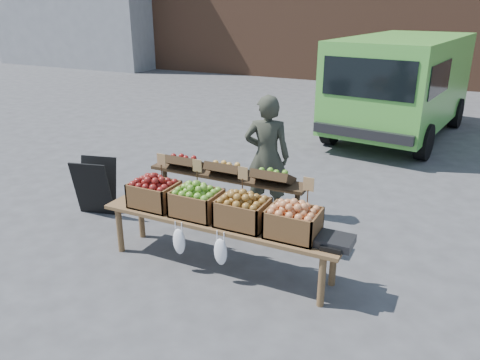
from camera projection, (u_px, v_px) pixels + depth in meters
The scene contains 11 objects.
ground at pixel (202, 249), 5.51m from camera, with size 80.00×80.00×0.00m, color #464649.
delivery_van at pixel (401, 88), 9.91m from camera, with size 2.13×4.65×2.08m, color #50AA3D, non-canonical shape.
vendor at pixel (267, 157), 6.15m from camera, with size 0.60×0.39×1.65m, color #303328.
chalkboard_sign at pixel (95, 186), 6.34m from camera, with size 0.51×0.28×0.78m, color black, non-canonical shape.
back_table at pixel (227, 196), 5.69m from camera, with size 2.10×0.44×1.04m, color #352516, non-canonical shape.
display_bench at pixel (220, 244), 5.05m from camera, with size 2.70×0.56×0.57m, color brown, non-canonical shape.
crate_golden_apples at pixel (154, 194), 5.24m from camera, with size 0.50×0.40×0.28m, color maroon, non-canonical shape.
crate_russet_pears at pixel (196, 203), 5.01m from camera, with size 0.50×0.40×0.28m, color #518423, non-canonical shape.
crate_red_apples at pixel (243, 212), 4.79m from camera, with size 0.50×0.40×0.28m, color #A3742C, non-canonical shape.
crate_green_apples at pixel (293, 223), 4.56m from camera, with size 0.50×0.40×0.28m, color olive, non-canonical shape.
weighing_scale at pixel (335, 241), 4.42m from camera, with size 0.34×0.30×0.08m, color black.
Camera 1 is at (2.55, -4.16, 2.72)m, focal length 35.00 mm.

